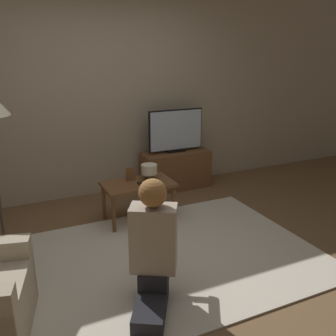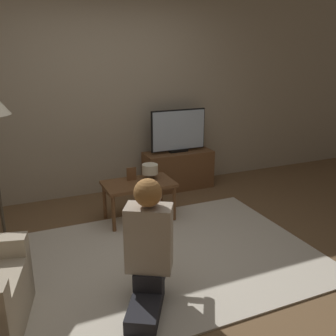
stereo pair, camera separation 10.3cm
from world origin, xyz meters
name	(u,v)px [view 1 (the left image)]	position (x,y,z in m)	size (l,w,h in m)	color
ground_plane	(159,260)	(0.00, 0.00, 0.00)	(10.00, 10.00, 0.00)	brown
wall_back	(97,95)	(0.00, 1.93, 1.30)	(10.00, 0.06, 2.60)	tan
rug	(159,259)	(0.00, 0.00, 0.01)	(2.94, 2.00, 0.02)	beige
tv_stand	(176,170)	(0.97, 1.64, 0.26)	(0.94, 0.36, 0.52)	brown
tv	(176,131)	(0.97, 1.65, 0.81)	(0.78, 0.08, 0.58)	black
coffee_table	(138,187)	(0.14, 0.88, 0.39)	(0.77, 0.46, 0.45)	brown
person_kneeling	(153,243)	(-0.26, -0.51, 0.50)	(0.63, 0.85, 0.98)	#232328
picture_frame	(131,174)	(0.09, 0.98, 0.53)	(0.11, 0.01, 0.15)	brown
table_lamp	(149,170)	(0.30, 0.95, 0.55)	(0.18, 0.18, 0.17)	#4C3823
remote	(141,184)	(0.14, 0.79, 0.46)	(0.04, 0.15, 0.02)	black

